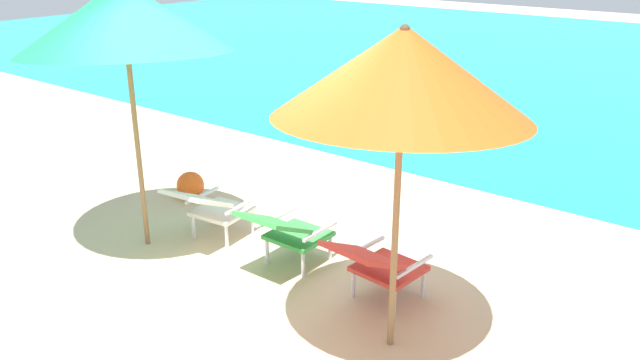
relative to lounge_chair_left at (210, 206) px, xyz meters
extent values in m
plane|color=#CCB78E|center=(0.98, 3.85, -0.40)|extent=(40.00, 40.00, 0.00)
cube|color=teal|center=(0.98, 11.99, -0.40)|extent=(40.00, 18.00, 0.01)
cube|color=silver|center=(-0.02, 0.17, -0.12)|extent=(0.57, 0.55, 0.04)
cube|color=silver|center=(0.02, -0.19, 0.15)|extent=(0.57, 0.57, 0.27)
cylinder|color=silver|center=(-0.26, 0.36, -0.27)|extent=(0.04, 0.04, 0.26)
cylinder|color=silver|center=(0.18, 0.41, -0.27)|extent=(0.04, 0.04, 0.26)
cylinder|color=silver|center=(-0.21, -0.06, -0.27)|extent=(0.04, 0.04, 0.26)
cylinder|color=silver|center=(0.22, -0.01, -0.27)|extent=(0.04, 0.04, 0.26)
cube|color=silver|center=(-0.28, 0.14, 0.00)|extent=(0.09, 0.50, 0.03)
cube|color=silver|center=(0.24, 0.20, 0.00)|extent=(0.09, 0.50, 0.03)
cube|color=#338E3D|center=(0.97, 0.22, -0.12)|extent=(0.53, 0.51, 0.04)
cube|color=#338E3D|center=(0.98, -0.15, 0.15)|extent=(0.53, 0.52, 0.27)
cylinder|color=silver|center=(0.75, 0.43, -0.27)|extent=(0.04, 0.04, 0.26)
cylinder|color=silver|center=(1.19, 0.43, -0.27)|extent=(0.04, 0.04, 0.26)
cylinder|color=silver|center=(0.76, 0.01, -0.27)|extent=(0.04, 0.04, 0.26)
cylinder|color=silver|center=(1.20, 0.01, -0.27)|extent=(0.04, 0.04, 0.26)
cube|color=silver|center=(0.71, 0.22, 0.00)|extent=(0.04, 0.50, 0.03)
cube|color=silver|center=(1.23, 0.22, 0.00)|extent=(0.04, 0.50, 0.03)
cube|color=red|center=(2.00, 0.20, -0.12)|extent=(0.56, 0.55, 0.04)
cube|color=red|center=(1.96, -0.17, 0.15)|extent=(0.57, 0.56, 0.27)
cylinder|color=silver|center=(1.80, 0.43, -0.27)|extent=(0.04, 0.04, 0.26)
cylinder|color=silver|center=(2.24, 0.39, -0.27)|extent=(0.04, 0.04, 0.26)
cylinder|color=silver|center=(1.76, 0.01, -0.27)|extent=(0.04, 0.04, 0.26)
cylinder|color=silver|center=(2.20, -0.03, -0.27)|extent=(0.04, 0.04, 0.26)
cube|color=silver|center=(1.74, 0.22, 0.00)|extent=(0.08, 0.50, 0.03)
cube|color=silver|center=(2.26, 0.18, 0.00)|extent=(0.08, 0.50, 0.03)
cylinder|color=olive|center=(-0.49, -0.44, 0.58)|extent=(0.05, 0.05, 1.98)
cone|color=#1E9E60|center=(-0.49, -0.44, 1.86)|extent=(2.78, 2.77, 0.81)
cylinder|color=olive|center=(2.38, -0.37, 0.52)|extent=(0.05, 0.05, 1.84)
cone|color=#EA5619|center=(2.38, -0.37, 1.71)|extent=(2.35, 2.37, 0.72)
sphere|color=#4C3823|center=(2.38, -0.37, 1.99)|extent=(0.07, 0.07, 0.07)
sphere|color=#EA5619|center=(-1.06, 0.65, -0.24)|extent=(0.33, 0.33, 0.33)
camera|label=1|loc=(4.52, -4.00, 2.57)|focal=36.02mm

